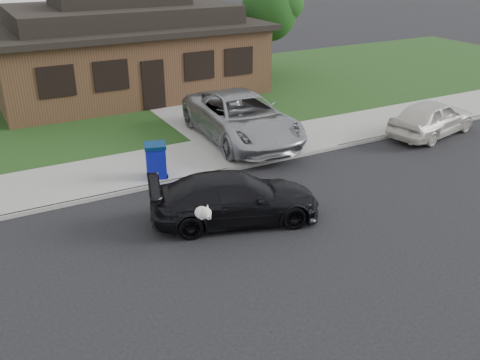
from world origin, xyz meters
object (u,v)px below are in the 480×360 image
recycling_bin (156,160)px  white_compact (432,118)px  sedan (235,198)px  minivan (242,117)px

recycling_bin → white_compact: bearing=10.7°
sedan → recycling_bin: bearing=31.7°
sedan → white_compact: white_compact is taller
white_compact → minivan: bearing=55.9°
white_compact → sedan: bearing=92.0°
minivan → recycling_bin: bearing=-152.9°
sedan → white_compact: 10.24m
sedan → minivan: bearing=-13.2°
minivan → white_compact: (6.85, -2.74, -0.28)m
sedan → minivan: 6.10m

